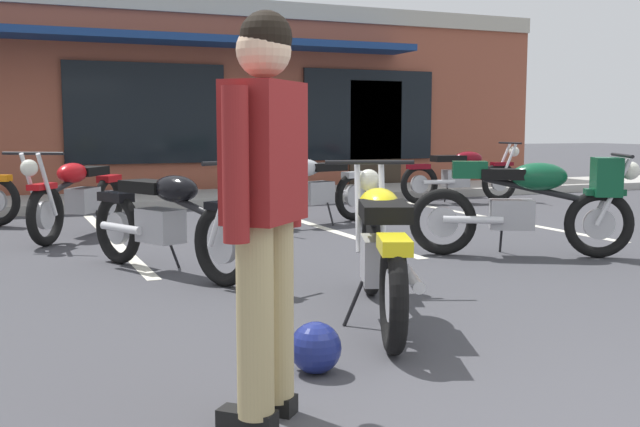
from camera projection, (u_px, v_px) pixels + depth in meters
name	position (u px, v px, depth m)	size (l,w,h in m)	color
ground_plane	(339.00, 287.00, 5.77)	(80.00, 80.00, 0.00)	#3D3D42
sidewalk_kerb	(161.00, 200.00, 11.99)	(22.00, 1.80, 0.14)	#A8A59E
brick_storefront_building	(123.00, 101.00, 15.12)	(15.86, 6.07, 3.46)	brown
painted_stall_lines	(223.00, 233.00, 8.71)	(7.59, 4.80, 0.01)	silver
motorcycle_foreground_classic	(381.00, 247.00, 4.77)	(1.09, 2.00, 0.98)	black
motorcycle_red_sportbike	(78.00, 195.00, 8.39)	(1.40, 1.84, 0.98)	black
motorcycle_silver_naked	(462.00, 174.00, 12.14)	(2.11, 0.67, 0.98)	black
motorcycle_green_cafe_racer	(167.00, 219.00, 6.23)	(1.16, 1.97, 0.98)	black
motorcycle_orange_scrambler	(310.00, 188.00, 9.39)	(2.05, 0.97, 0.98)	black
motorcycle_cream_vintage	(533.00, 201.00, 7.08)	(1.90, 1.30, 0.98)	black
person_in_black_shirt	(265.00, 194.00, 3.03)	(0.49, 0.50, 1.68)	black
helmet_on_pavement	(315.00, 348.00, 3.75)	(0.26, 0.26, 0.26)	navy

